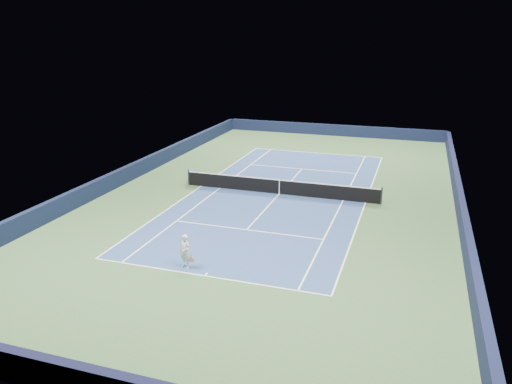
% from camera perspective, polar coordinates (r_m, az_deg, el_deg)
% --- Properties ---
extents(ground, '(40.00, 40.00, 0.00)m').
position_cam_1_polar(ground, '(32.19, 2.68, -0.23)').
color(ground, '#33512C').
rests_on(ground, ground).
extents(wall_far, '(22.00, 0.35, 1.10)m').
position_cam_1_polar(wall_far, '(50.87, 8.77, 7.02)').
color(wall_far, black).
rests_on(wall_far, ground).
extents(wall_near, '(22.00, 0.35, 1.10)m').
position_cam_1_polar(wall_near, '(15.80, -18.42, -20.09)').
color(wall_near, black).
rests_on(wall_near, ground).
extents(wall_right, '(0.35, 40.00, 1.10)m').
position_cam_1_polar(wall_right, '(31.10, 22.28, -1.20)').
color(wall_right, '#111533').
rests_on(wall_right, ground).
extents(wall_left, '(0.35, 40.00, 1.10)m').
position_cam_1_polar(wall_left, '(36.31, -14.01, 2.27)').
color(wall_left, '#111833').
rests_on(wall_left, ground).
extents(court_surface, '(10.97, 23.77, 0.01)m').
position_cam_1_polar(court_surface, '(32.19, 2.68, -0.22)').
color(court_surface, navy).
rests_on(court_surface, ground).
extents(baseline_far, '(10.97, 0.08, 0.00)m').
position_cam_1_polar(baseline_far, '(43.34, 6.93, 4.46)').
color(baseline_far, white).
rests_on(baseline_far, ground).
extents(baseline_near, '(10.97, 0.08, 0.00)m').
position_cam_1_polar(baseline_near, '(21.83, -5.89, -9.52)').
color(baseline_near, white).
rests_on(baseline_near, ground).
extents(sideline_doubles_right, '(0.08, 23.77, 0.00)m').
position_cam_1_polar(sideline_doubles_right, '(31.26, 12.40, -1.19)').
color(sideline_doubles_right, white).
rests_on(sideline_doubles_right, ground).
extents(sideline_doubles_left, '(0.08, 23.77, 0.00)m').
position_cam_1_polar(sideline_doubles_left, '(33.99, -6.26, 0.69)').
color(sideline_doubles_left, white).
rests_on(sideline_doubles_left, ground).
extents(sideline_singles_right, '(0.08, 23.77, 0.00)m').
position_cam_1_polar(sideline_singles_right, '(31.41, 9.92, -0.94)').
color(sideline_singles_right, white).
rests_on(sideline_singles_right, ground).
extents(sideline_singles_left, '(0.08, 23.77, 0.00)m').
position_cam_1_polar(sideline_singles_left, '(33.46, -4.12, 0.48)').
color(sideline_singles_left, white).
rests_on(sideline_singles_left, ground).
extents(service_line_far, '(8.23, 0.08, 0.00)m').
position_cam_1_polar(service_line_far, '(38.14, 5.27, 2.64)').
color(service_line_far, white).
rests_on(service_line_far, ground).
extents(service_line_near, '(8.23, 0.08, 0.00)m').
position_cam_1_polar(service_line_near, '(26.45, -1.08, -4.33)').
color(service_line_near, white).
rests_on(service_line_near, ground).
extents(center_service_line, '(0.08, 12.80, 0.00)m').
position_cam_1_polar(center_service_line, '(32.19, 2.68, -0.21)').
color(center_service_line, white).
rests_on(center_service_line, ground).
extents(center_mark_far, '(0.08, 0.30, 0.00)m').
position_cam_1_polar(center_mark_far, '(43.20, 6.89, 4.42)').
color(center_mark_far, white).
rests_on(center_mark_far, ground).
extents(center_mark_near, '(0.08, 0.30, 0.00)m').
position_cam_1_polar(center_mark_near, '(21.95, -5.73, -9.35)').
color(center_mark_near, white).
rests_on(center_mark_near, ground).
extents(tennis_net, '(12.90, 0.10, 1.07)m').
position_cam_1_polar(tennis_net, '(32.04, 2.69, 0.63)').
color(tennis_net, black).
rests_on(tennis_net, ground).
extents(sponsor_cube, '(0.57, 0.50, 0.81)m').
position_cam_1_polar(sponsor_cube, '(34.77, -7.25, 1.73)').
color(sponsor_cube, blue).
rests_on(sponsor_cube, ground).
extents(tennis_player, '(0.78, 1.30, 1.88)m').
position_cam_1_polar(tennis_player, '(22.32, -8.08, -6.75)').
color(tennis_player, silver).
rests_on(tennis_player, ground).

